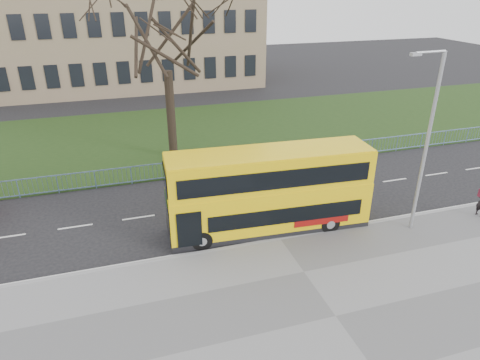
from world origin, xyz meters
The scene contains 9 objects.
ground centered at (0.00, 0.00, 0.00)m, with size 120.00×120.00×0.00m, color black.
pavement centered at (0.00, -6.75, 0.06)m, with size 80.00×10.50×0.12m, color slate.
kerb centered at (0.00, -1.55, 0.07)m, with size 80.00×0.20×0.14m, color gray.
grass_verge centered at (0.00, 14.30, 0.04)m, with size 80.00×15.40×0.08m, color #1D3814.
guard_railing centered at (0.00, 6.60, 0.55)m, with size 40.00×0.12×1.10m, color #6786B7, non-canonical shape.
bare_tree centered at (-3.00, 10.00, 6.83)m, with size 9.45×9.45×13.50m, color black, non-canonical shape.
civic_building centered at (-5.00, 35.00, 7.00)m, with size 30.00×15.00×14.00m, color #867455.
yellow_bus centered at (-0.15, -0.40, 2.10)m, with size 9.46×2.79×3.92m.
street_lamp centered at (6.22, -2.47, 4.61)m, with size 1.74×0.26×8.20m.
Camera 1 is at (-6.62, -16.80, 10.82)m, focal length 32.00 mm.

